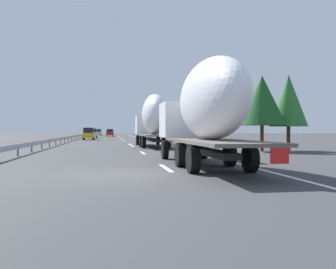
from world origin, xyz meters
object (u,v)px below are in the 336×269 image
truck_trailing (205,108)px  car_white_van (93,133)px  truck_lead (153,119)px  car_red_compact (110,133)px  car_silver_hatch (98,132)px  road_sign (160,126)px  car_yellow_coupe (89,134)px

truck_trailing → car_white_van: truck_trailing is taller
truck_lead → car_white_van: truck_lead is taller
car_red_compact → car_silver_hatch: (14.18, 3.17, 0.01)m
truck_lead → truck_trailing: truck_lead is taller
car_red_compact → road_sign: (-40.43, -6.92, 1.18)m
car_white_van → car_silver_hatch: (29.78, -0.39, -0.02)m
truck_trailing → car_white_van: 61.87m
car_white_van → car_red_compact: bearing=-12.8°
car_yellow_coupe → car_silver_hatch: bearing=-0.5°
truck_lead → car_yellow_coupe: (27.28, 7.40, -1.67)m
car_white_van → road_sign: (-24.84, -10.48, 1.16)m
truck_lead → car_silver_hatch: 72.30m
car_yellow_coupe → road_sign: size_ratio=1.35×
car_silver_hatch → truck_trailing: bearing=-175.6°
truck_trailing → road_sign: 36.71m
road_sign → car_yellow_coupe: bearing=46.5°
car_yellow_coupe → car_red_compact: car_yellow_coupe is taller
truck_lead → car_red_compact: size_ratio=3.00×
truck_trailing → car_red_compact: 77.12m
road_sign → truck_lead: bearing=169.9°
car_white_van → car_yellow_coupe: bearing=179.9°
car_white_van → road_sign: 26.98m
car_white_van → car_red_compact: car_white_van is taller
car_silver_hatch → road_sign: bearing=-169.5°
car_silver_hatch → truck_lead: bearing=-174.5°
truck_lead → car_red_compact: truck_lead is taller
car_white_van → car_red_compact: (15.60, -3.56, -0.03)m
car_yellow_coupe → car_red_compact: (30.48, -3.58, -0.05)m
truck_lead → car_red_compact: 57.91m
car_red_compact → road_sign: 41.04m
car_yellow_coupe → car_red_compact: bearing=-6.7°
truck_trailing → car_silver_hatch: (91.19, 6.99, -1.60)m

